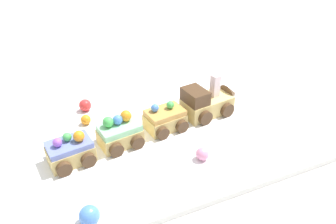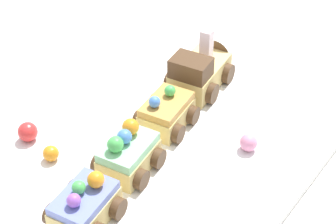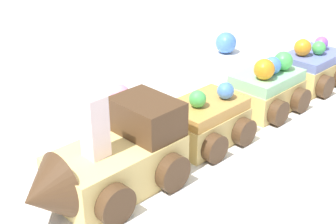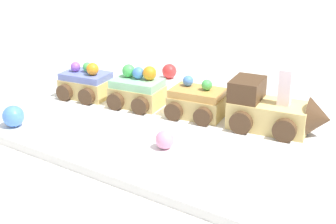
{
  "view_description": "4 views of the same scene",
  "coord_description": "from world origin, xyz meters",
  "px_view_note": "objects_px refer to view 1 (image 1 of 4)",
  "views": [
    {
      "loc": [
        -0.2,
        -0.49,
        0.41
      ],
      "look_at": [
        0.02,
        0.01,
        0.06
      ],
      "focal_mm": 35.0,
      "sensor_mm": 36.0,
      "label": 1
    },
    {
      "loc": [
        -0.47,
        -0.34,
        0.52
      ],
      "look_at": [
        -0.0,
        0.0,
        0.06
      ],
      "focal_mm": 60.0,
      "sensor_mm": 36.0,
      "label": 2
    },
    {
      "loc": [
        0.28,
        0.32,
        0.24
      ],
      "look_at": [
        0.03,
        -0.02,
        0.03
      ],
      "focal_mm": 50.0,
      "sensor_mm": 36.0,
      "label": 3
    },
    {
      "loc": [
        0.34,
        -0.54,
        0.27
      ],
      "look_at": [
        -0.01,
        -0.02,
        0.03
      ],
      "focal_mm": 50.0,
      "sensor_mm": 36.0,
      "label": 4
    }
  ],
  "objects_px": {
    "cake_train_locomotive": "(210,102)",
    "gumball_red": "(85,105)",
    "gumball_orange": "(86,120)",
    "gumball_pink": "(202,154)",
    "cake_car_caramel": "(165,119)",
    "cake_car_blueberry": "(70,151)",
    "cake_car_mint": "(120,133)",
    "gumball_blue": "(89,215)"
  },
  "relations": [
    {
      "from": "gumball_orange",
      "to": "cake_car_caramel",
      "type": "bearing_deg",
      "value": -27.84
    },
    {
      "from": "gumball_orange",
      "to": "gumball_blue",
      "type": "relative_size",
      "value": 0.69
    },
    {
      "from": "cake_car_caramel",
      "to": "cake_car_blueberry",
      "type": "xyz_separation_m",
      "value": [
        -0.2,
        -0.03,
        0.0
      ]
    },
    {
      "from": "cake_train_locomotive",
      "to": "cake_car_blueberry",
      "type": "bearing_deg",
      "value": -179.96
    },
    {
      "from": "cake_train_locomotive",
      "to": "gumball_orange",
      "type": "xyz_separation_m",
      "value": [
        -0.26,
        0.06,
        -0.02
      ]
    },
    {
      "from": "cake_train_locomotive",
      "to": "gumball_pink",
      "type": "relative_size",
      "value": 5.9
    },
    {
      "from": "cake_car_mint",
      "to": "gumball_pink",
      "type": "height_order",
      "value": "cake_car_mint"
    },
    {
      "from": "cake_train_locomotive",
      "to": "cake_car_mint",
      "type": "height_order",
      "value": "cake_train_locomotive"
    },
    {
      "from": "cake_car_caramel",
      "to": "gumball_red",
      "type": "height_order",
      "value": "cake_car_caramel"
    },
    {
      "from": "cake_car_caramel",
      "to": "gumball_red",
      "type": "bearing_deg",
      "value": 127.93
    },
    {
      "from": "cake_train_locomotive",
      "to": "cake_car_caramel",
      "type": "distance_m",
      "value": 0.12
    },
    {
      "from": "gumball_orange",
      "to": "gumball_blue",
      "type": "xyz_separation_m",
      "value": [
        -0.05,
        -0.26,
        0.0
      ]
    },
    {
      "from": "cake_car_blueberry",
      "to": "gumball_red",
      "type": "xyz_separation_m",
      "value": [
        0.06,
        0.16,
        -0.01
      ]
    },
    {
      "from": "cake_train_locomotive",
      "to": "cake_car_mint",
      "type": "xyz_separation_m",
      "value": [
        -0.21,
        -0.03,
        -0.0
      ]
    },
    {
      "from": "cake_car_caramel",
      "to": "gumball_orange",
      "type": "height_order",
      "value": "cake_car_caramel"
    },
    {
      "from": "cake_car_caramel",
      "to": "gumball_orange",
      "type": "xyz_separation_m",
      "value": [
        -0.15,
        0.08,
        -0.01
      ]
    },
    {
      "from": "cake_car_caramel",
      "to": "cake_car_mint",
      "type": "height_order",
      "value": "cake_car_mint"
    },
    {
      "from": "cake_car_blueberry",
      "to": "gumball_orange",
      "type": "relative_size",
      "value": 3.99
    },
    {
      "from": "cake_car_blueberry",
      "to": "gumball_red",
      "type": "relative_size",
      "value": 3.14
    },
    {
      "from": "cake_train_locomotive",
      "to": "cake_car_caramel",
      "type": "bearing_deg",
      "value": 179.9
    },
    {
      "from": "cake_car_caramel",
      "to": "cake_car_blueberry",
      "type": "bearing_deg",
      "value": -179.89
    },
    {
      "from": "cake_car_mint",
      "to": "gumball_blue",
      "type": "height_order",
      "value": "cake_car_mint"
    },
    {
      "from": "cake_train_locomotive",
      "to": "gumball_orange",
      "type": "distance_m",
      "value": 0.27
    },
    {
      "from": "gumball_red",
      "to": "gumball_pink",
      "type": "relative_size",
      "value": 1.12
    },
    {
      "from": "gumball_blue",
      "to": "cake_car_caramel",
      "type": "bearing_deg",
      "value": 42.62
    },
    {
      "from": "cake_car_caramel",
      "to": "gumball_pink",
      "type": "height_order",
      "value": "cake_car_caramel"
    },
    {
      "from": "cake_car_blueberry",
      "to": "gumball_orange",
      "type": "bearing_deg",
      "value": 57.8
    },
    {
      "from": "cake_train_locomotive",
      "to": "gumball_orange",
      "type": "bearing_deg",
      "value": 158.57
    },
    {
      "from": "cake_car_blueberry",
      "to": "gumball_pink",
      "type": "xyz_separation_m",
      "value": [
        0.22,
        -0.09,
        -0.01
      ]
    },
    {
      "from": "gumball_orange",
      "to": "gumball_pink",
      "type": "distance_m",
      "value": 0.26
    },
    {
      "from": "cake_train_locomotive",
      "to": "cake_car_mint",
      "type": "bearing_deg",
      "value": 179.82
    },
    {
      "from": "cake_train_locomotive",
      "to": "cake_car_blueberry",
      "type": "xyz_separation_m",
      "value": [
        -0.31,
        -0.05,
        -0.0
      ]
    },
    {
      "from": "gumball_pink",
      "to": "cake_car_caramel",
      "type": "bearing_deg",
      "value": 100.75
    },
    {
      "from": "cake_car_mint",
      "to": "cake_car_blueberry",
      "type": "height_order",
      "value": "cake_car_mint"
    },
    {
      "from": "cake_car_mint",
      "to": "gumball_orange",
      "type": "height_order",
      "value": "cake_car_mint"
    },
    {
      "from": "gumball_blue",
      "to": "cake_car_mint",
      "type": "bearing_deg",
      "value": 60.24
    },
    {
      "from": "cake_car_blueberry",
      "to": "gumball_red",
      "type": "bearing_deg",
      "value": 62.11
    },
    {
      "from": "gumball_red",
      "to": "gumball_orange",
      "type": "relative_size",
      "value": 1.27
    },
    {
      "from": "cake_car_mint",
      "to": "cake_car_blueberry",
      "type": "relative_size",
      "value": 1.0
    },
    {
      "from": "cake_car_blueberry",
      "to": "gumball_blue",
      "type": "distance_m",
      "value": 0.15
    },
    {
      "from": "cake_car_caramel",
      "to": "gumball_blue",
      "type": "height_order",
      "value": "cake_car_caramel"
    },
    {
      "from": "cake_train_locomotive",
      "to": "gumball_red",
      "type": "bearing_deg",
      "value": 147.13
    }
  ]
}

